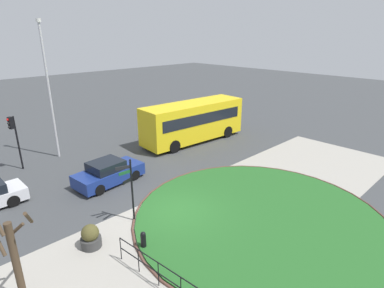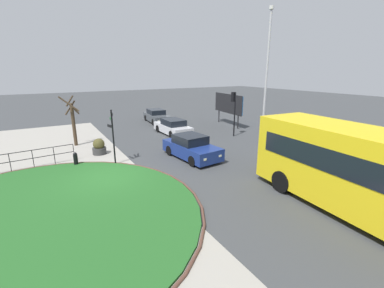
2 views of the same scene
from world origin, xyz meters
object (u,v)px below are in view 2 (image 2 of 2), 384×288
at_px(planter_near_signpost, 99,147).
at_px(street_tree_bare, 73,121).
at_px(signpost_directional, 113,133).
at_px(car_far_lane, 157,116).
at_px(bus_yellow, 369,173).
at_px(traffic_light_near, 234,104).
at_px(lamppost_tall, 267,74).
at_px(bollard_foreground, 76,159).
at_px(billboard_left, 228,104).
at_px(car_near_lane, 173,127).
at_px(car_trailing, 191,148).

bearing_deg(planter_near_signpost, street_tree_bare, -160.24).
relative_size(signpost_directional, car_far_lane, 0.72).
relative_size(bus_yellow, planter_near_signpost, 8.65).
distance_m(signpost_directional, traffic_light_near, 10.60).
distance_m(bus_yellow, lamppost_tall, 11.13).
xyz_separation_m(signpost_directional, traffic_light_near, (-1.94, 10.39, 0.79)).
xyz_separation_m(signpost_directional, lamppost_tall, (0.88, 10.99, 3.18)).
relative_size(bollard_foreground, traffic_light_near, 0.22).
distance_m(billboard_left, planter_near_signpost, 13.72).
distance_m(traffic_light_near, planter_near_signpost, 11.03).
relative_size(car_near_lane, car_trailing, 1.01).
relative_size(car_near_lane, car_far_lane, 0.96).
relative_size(car_near_lane, billboard_left, 0.89).
xyz_separation_m(signpost_directional, bollard_foreground, (-0.81, -2.05, -1.48)).
bearing_deg(planter_near_signpost, bus_yellow, 28.48).
distance_m(signpost_directional, car_trailing, 4.82).
bearing_deg(car_near_lane, signpost_directional, 127.79).
bearing_deg(car_far_lane, car_trailing, -7.98).
bearing_deg(bus_yellow, bollard_foreground, -138.86).
distance_m(car_far_lane, street_tree_bare, 10.31).
relative_size(car_far_lane, planter_near_signpost, 4.21).
distance_m(signpost_directional, billboard_left, 14.02).
xyz_separation_m(bollard_foreground, bus_yellow, (11.37, 8.65, 1.34)).
relative_size(car_trailing, traffic_light_near, 1.17).
bearing_deg(street_tree_bare, car_far_lane, 121.86).
distance_m(lamppost_tall, planter_near_signpost, 12.71).
relative_size(car_far_lane, car_trailing, 1.05).
height_order(car_near_lane, lamppost_tall, lamppost_tall).
xyz_separation_m(bollard_foreground, billboard_left, (-4.91, 14.84, 1.72)).
height_order(bollard_foreground, car_far_lane, car_far_lane).
height_order(bollard_foreground, street_tree_bare, street_tree_bare).
distance_m(car_trailing, traffic_light_near, 7.04).
xyz_separation_m(bus_yellow, car_near_lane, (-15.60, -0.29, -1.12)).
distance_m(bus_yellow, car_trailing, 9.55).
height_order(bus_yellow, lamppost_tall, lamppost_tall).
distance_m(signpost_directional, bus_yellow, 12.45).
bearing_deg(street_tree_bare, signpost_directional, 15.51).
xyz_separation_m(bus_yellow, billboard_left, (-16.28, 6.19, 0.38)).
height_order(bollard_foreground, lamppost_tall, lamppost_tall).
xyz_separation_m(bus_yellow, lamppost_tall, (-9.68, 4.39, 3.32)).
bearing_deg(billboard_left, car_near_lane, -78.31).
distance_m(car_trailing, street_tree_bare, 9.05).
relative_size(signpost_directional, bus_yellow, 0.35).
xyz_separation_m(car_near_lane, traffic_light_near, (3.10, 4.08, 2.06)).
height_order(bollard_foreground, traffic_light_near, traffic_light_near).
relative_size(signpost_directional, traffic_light_near, 0.89).
xyz_separation_m(signpost_directional, car_far_lane, (-10.79, 7.20, -1.25)).
bearing_deg(signpost_directional, car_trailing, 73.68).
height_order(bus_yellow, car_trailing, bus_yellow).
relative_size(signpost_directional, bollard_foreground, 4.01).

